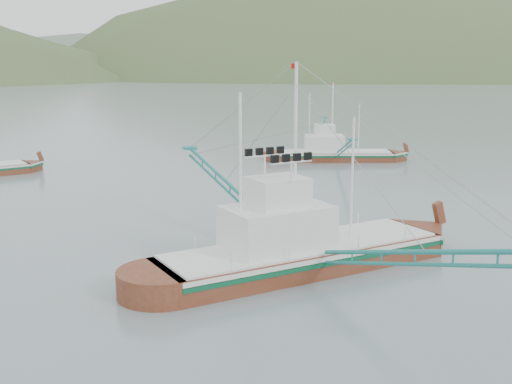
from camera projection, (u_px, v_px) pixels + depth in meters
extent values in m
plane|color=slate|center=(277.00, 266.00, 37.49)|extent=(1200.00, 1200.00, 0.00)
cube|color=#5C2713|center=(302.00, 265.00, 36.93)|extent=(17.82, 9.69, 2.30)
cube|color=silver|center=(303.00, 249.00, 36.73)|extent=(17.52, 9.67, 0.25)
cube|color=#0B4E2E|center=(302.00, 253.00, 36.79)|extent=(17.53, 9.70, 0.25)
cube|color=silver|center=(303.00, 245.00, 36.69)|extent=(16.93, 9.21, 0.14)
cube|color=silver|center=(277.00, 228.00, 35.60)|extent=(6.60, 5.27, 2.53)
cube|color=silver|center=(277.00, 192.00, 35.18)|extent=(3.62, 3.33, 1.61)
cylinder|color=white|center=(295.00, 157.00, 35.37)|extent=(0.18, 0.18, 10.35)
cylinder|color=white|center=(241.00, 177.00, 33.85)|extent=(0.16, 0.16, 8.79)
cylinder|color=white|center=(352.00, 178.00, 37.64)|extent=(0.14, 0.14, 7.24)
cube|color=#5C2713|center=(335.00, 159.00, 76.37)|extent=(13.97, 6.18, 1.80)
cube|color=silver|center=(335.00, 153.00, 76.22)|extent=(13.72, 6.20, 0.20)
cube|color=#0B4E2E|center=(335.00, 155.00, 76.26)|extent=(13.72, 6.22, 0.20)
cube|color=silver|center=(335.00, 151.00, 76.18)|extent=(13.27, 5.87, 0.11)
cube|color=silver|center=(324.00, 143.00, 75.97)|extent=(4.99, 3.71, 1.98)
cube|color=silver|center=(325.00, 130.00, 75.65)|extent=(2.69, 2.40, 1.26)
cylinder|color=white|center=(332.00, 117.00, 75.36)|extent=(0.14, 0.14, 8.12)
cylinder|color=white|center=(309.00, 123.00, 75.46)|extent=(0.13, 0.13, 6.90)
cylinder|color=white|center=(359.00, 128.00, 75.64)|extent=(0.11, 0.11, 5.68)
ellipsoid|color=#42552B|center=(446.00, 75.00, 497.81)|extent=(684.00, 432.00, 306.00)
ellipsoid|color=slate|center=(163.00, 73.00, 580.18)|extent=(960.00, 400.00, 240.00)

